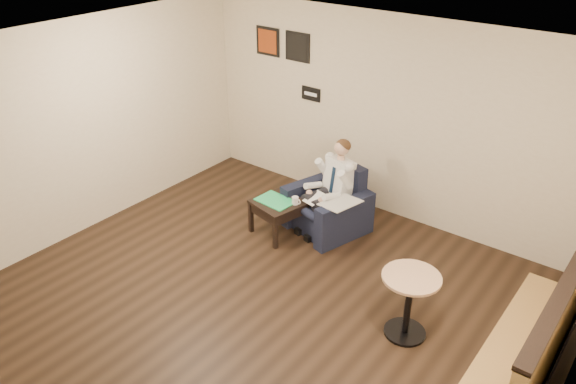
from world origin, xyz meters
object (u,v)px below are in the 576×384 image
Objects in this scene: side_table at (278,217)px; cafe_table at (408,305)px; smartphone at (291,199)px; banquette at (525,330)px; armchair at (327,200)px; seated_man at (321,192)px; coffee_mug at (295,200)px; green_folder at (275,201)px.

cafe_table reaches higher than side_table.
side_table is 0.80× the size of cafe_table.
banquette reaches higher than smartphone.
banquette reaches higher than armchair.
armchair is 0.20m from seated_man.
armchair is at bearing 59.97° from coffee_mug.
armchair is at bearing 90.00° from seated_man.
smartphone is (0.13, 0.17, -0.00)m from green_folder.
coffee_mug reaches higher than smartphone.
side_table is at bearing -158.95° from coffee_mug.
cafe_table is at bearing -18.00° from side_table.
seated_man is 0.67m from side_table.
seated_man is 0.42m from smartphone.
armchair is at bearing 45.89° from green_folder.
banquette is (3.40, -0.70, 0.38)m from side_table.
banquette is at bearing -13.80° from coffee_mug.
seated_man is at bearing 40.76° from green_folder.
side_table is at bearing -97.35° from smartphone.
armchair is at bearing 146.02° from cafe_table.
cafe_table is at bearing -17.79° from armchair.
banquette is at bearing -5.80° from armchair.
coffee_mug is at bearing 158.20° from cafe_table.
banquette is 3.27× the size of cafe_table.
coffee_mug is at bearing 21.05° from side_table.
smartphone is at bearing 157.71° from cafe_table.
smartphone is (0.09, 0.16, 0.25)m from side_table.
side_table is 1.22× the size of green_folder.
seated_man is 2.04× the size of side_table.
armchair is 2.21m from cafe_table.
green_folder is at bearing 168.75° from banquette.
side_table is (-0.45, -0.49, -0.20)m from armchair.
seated_man reaches higher than coffee_mug.
green_folder is 2.44m from cafe_table.
seated_man is at bearing 160.09° from banquette.
coffee_mug is (0.22, 0.08, 0.29)m from side_table.
seated_man reaches higher than side_table.
armchair is at bearing 47.29° from side_table.
side_table is 3.93× the size of smartphone.
side_table is 0.24× the size of banquette.
cafe_table is (2.32, -0.73, -0.12)m from green_folder.
smartphone reaches higher than side_table.
seated_man is at bearing 148.92° from cafe_table.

